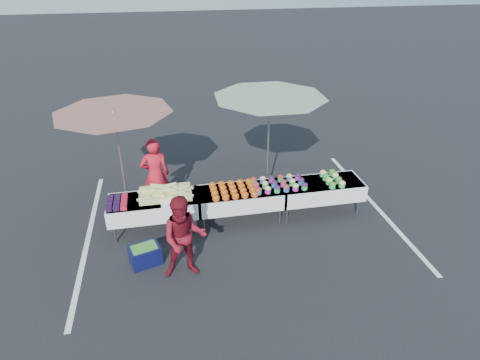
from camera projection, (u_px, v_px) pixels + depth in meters
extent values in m
plane|color=black|center=(240.00, 220.00, 8.83)|extent=(80.00, 80.00, 0.00)
cube|color=silver|center=(88.00, 237.00, 8.29)|extent=(0.10, 5.00, 0.00)
cube|color=silver|center=(374.00, 204.00, 9.37)|extent=(0.10, 5.00, 0.00)
cube|color=white|center=(154.00, 200.00, 8.17)|extent=(1.80, 0.75, 0.04)
cube|color=white|center=(154.00, 206.00, 8.25)|extent=(1.86, 0.81, 0.36)
cylinder|color=slate|center=(115.00, 234.00, 8.04)|extent=(0.04, 0.04, 0.39)
cylinder|color=slate|center=(117.00, 218.00, 8.55)|extent=(0.04, 0.04, 0.39)
cylinder|color=slate|center=(196.00, 225.00, 8.32)|extent=(0.04, 0.04, 0.39)
cylinder|color=slate|center=(194.00, 210.00, 8.82)|extent=(0.04, 0.04, 0.39)
cube|color=white|center=(240.00, 191.00, 8.47)|extent=(1.80, 0.75, 0.04)
cube|color=white|center=(240.00, 198.00, 8.55)|extent=(1.86, 0.81, 0.36)
cylinder|color=slate|center=(204.00, 224.00, 8.34)|extent=(0.04, 0.04, 0.39)
cylinder|color=slate|center=(201.00, 209.00, 8.85)|extent=(0.04, 0.04, 0.39)
cylinder|color=slate|center=(280.00, 216.00, 8.62)|extent=(0.04, 0.04, 0.39)
cylinder|color=slate|center=(273.00, 201.00, 9.13)|extent=(0.04, 0.04, 0.39)
cube|color=white|center=(320.00, 183.00, 8.78)|extent=(1.80, 0.75, 0.04)
cube|color=white|center=(320.00, 189.00, 8.86)|extent=(1.86, 0.81, 0.36)
cylinder|color=slate|center=(287.00, 215.00, 8.65)|extent=(0.04, 0.04, 0.39)
cylinder|color=slate|center=(280.00, 201.00, 9.15)|extent=(0.04, 0.04, 0.39)
cylinder|color=slate|center=(358.00, 207.00, 8.92)|extent=(0.04, 0.04, 0.39)
cylinder|color=slate|center=(347.00, 193.00, 9.43)|extent=(0.04, 0.04, 0.39)
cube|color=black|center=(109.00, 209.00, 7.77)|extent=(0.12, 0.12, 0.08)
cube|color=black|center=(109.00, 205.00, 7.89)|extent=(0.12, 0.12, 0.08)
cube|color=black|center=(110.00, 201.00, 8.01)|extent=(0.12, 0.12, 0.08)
cube|color=black|center=(111.00, 198.00, 8.13)|extent=(0.12, 0.12, 0.08)
cube|color=black|center=(116.00, 208.00, 7.79)|extent=(0.12, 0.12, 0.08)
cube|color=black|center=(117.00, 204.00, 7.91)|extent=(0.12, 0.12, 0.08)
cube|color=black|center=(117.00, 201.00, 8.03)|extent=(0.12, 0.12, 0.08)
cube|color=black|center=(118.00, 197.00, 8.15)|extent=(0.12, 0.12, 0.08)
cube|color=maroon|center=(124.00, 207.00, 7.81)|extent=(0.12, 0.12, 0.08)
cube|color=maroon|center=(124.00, 204.00, 7.93)|extent=(0.12, 0.12, 0.08)
cube|color=maroon|center=(124.00, 200.00, 8.05)|extent=(0.12, 0.12, 0.08)
cube|color=maroon|center=(125.00, 196.00, 8.17)|extent=(0.12, 0.12, 0.08)
cube|color=tan|center=(165.00, 194.00, 8.21)|extent=(1.05, 0.55, 0.14)
cylinder|color=tan|center=(180.00, 187.00, 8.38)|extent=(0.27, 0.09, 0.10)
cylinder|color=tan|center=(146.00, 190.00, 8.14)|extent=(0.27, 0.14, 0.07)
cylinder|color=tan|center=(171.00, 189.00, 8.07)|extent=(0.27, 0.14, 0.09)
cylinder|color=tan|center=(144.00, 193.00, 8.15)|extent=(0.27, 0.15, 0.10)
cylinder|color=tan|center=(156.00, 192.00, 8.09)|extent=(0.27, 0.15, 0.08)
cylinder|color=tan|center=(163.00, 188.00, 8.18)|extent=(0.27, 0.10, 0.10)
cylinder|color=tan|center=(163.00, 191.00, 8.08)|extent=(0.27, 0.07, 0.08)
cylinder|color=tan|center=(159.00, 196.00, 8.00)|extent=(0.27, 0.14, 0.09)
cylinder|color=tan|center=(157.00, 185.00, 8.30)|extent=(0.27, 0.12, 0.08)
cylinder|color=tan|center=(187.00, 187.00, 8.35)|extent=(0.27, 0.16, 0.08)
cylinder|color=tan|center=(149.00, 192.00, 8.08)|extent=(0.27, 0.11, 0.07)
cylinder|color=tan|center=(161.00, 198.00, 7.98)|extent=(0.27, 0.10, 0.07)
cylinder|color=tan|center=(170.00, 185.00, 8.30)|extent=(0.27, 0.12, 0.08)
cylinder|color=tan|center=(143.00, 198.00, 7.91)|extent=(0.27, 0.15, 0.08)
cylinder|color=tan|center=(148.00, 189.00, 8.13)|extent=(0.27, 0.10, 0.08)
cylinder|color=tan|center=(176.00, 190.00, 8.16)|extent=(0.27, 0.16, 0.10)
cylinder|color=tan|center=(151.00, 191.00, 8.03)|extent=(0.27, 0.12, 0.09)
cylinder|color=tan|center=(179.00, 193.00, 8.00)|extent=(0.27, 0.09, 0.07)
cylinder|color=tan|center=(182.00, 194.00, 8.07)|extent=(0.27, 0.10, 0.09)
cylinder|color=tan|center=(178.00, 194.00, 8.11)|extent=(0.27, 0.12, 0.09)
cylinder|color=tan|center=(170.00, 186.00, 8.41)|extent=(0.27, 0.10, 0.08)
cylinder|color=tan|center=(184.00, 188.00, 8.21)|extent=(0.27, 0.14, 0.10)
cylinder|color=tan|center=(180.00, 186.00, 8.42)|extent=(0.27, 0.12, 0.07)
cylinder|color=tan|center=(177.00, 187.00, 8.39)|extent=(0.27, 0.07, 0.10)
cylinder|color=tan|center=(187.00, 196.00, 8.06)|extent=(0.27, 0.09, 0.10)
cube|color=white|center=(169.00, 204.00, 7.94)|extent=(0.30, 0.25, 0.05)
cylinder|color=#DA4A18|center=(216.00, 199.00, 8.12)|extent=(0.15, 0.15, 0.05)
ellipsoid|color=#C3400B|center=(216.00, 197.00, 8.10)|extent=(0.15, 0.15, 0.08)
cylinder|color=#DA4A18|center=(215.00, 194.00, 8.27)|extent=(0.15, 0.15, 0.05)
ellipsoid|color=#C3400B|center=(215.00, 193.00, 8.26)|extent=(0.15, 0.15, 0.08)
cylinder|color=#DA4A18|center=(214.00, 190.00, 8.43)|extent=(0.15, 0.15, 0.05)
ellipsoid|color=#C3400B|center=(214.00, 188.00, 8.41)|extent=(0.15, 0.15, 0.08)
cylinder|color=#DA4A18|center=(213.00, 186.00, 8.58)|extent=(0.15, 0.15, 0.05)
ellipsoid|color=#C3400B|center=(212.00, 184.00, 8.56)|extent=(0.15, 0.15, 0.08)
cylinder|color=#DA4A18|center=(226.00, 198.00, 8.15)|extent=(0.15, 0.15, 0.05)
ellipsoid|color=#C3400B|center=(226.00, 196.00, 8.13)|extent=(0.15, 0.15, 0.08)
cylinder|color=#DA4A18|center=(224.00, 193.00, 8.31)|extent=(0.15, 0.15, 0.05)
ellipsoid|color=#C3400B|center=(224.00, 192.00, 8.29)|extent=(0.15, 0.15, 0.08)
cylinder|color=#DA4A18|center=(223.00, 189.00, 8.46)|extent=(0.15, 0.15, 0.05)
ellipsoid|color=#C3400B|center=(223.00, 187.00, 8.44)|extent=(0.15, 0.15, 0.08)
cylinder|color=#DA4A18|center=(222.00, 185.00, 8.62)|extent=(0.15, 0.15, 0.05)
ellipsoid|color=#C3400B|center=(222.00, 183.00, 8.60)|extent=(0.15, 0.15, 0.08)
cylinder|color=#DA4A18|center=(235.00, 197.00, 8.19)|extent=(0.15, 0.15, 0.05)
ellipsoid|color=#C3400B|center=(235.00, 195.00, 8.17)|extent=(0.15, 0.15, 0.08)
cylinder|color=#DA4A18|center=(234.00, 192.00, 8.34)|extent=(0.15, 0.15, 0.05)
ellipsoid|color=#C3400B|center=(234.00, 191.00, 8.32)|extent=(0.15, 0.15, 0.08)
cylinder|color=#DA4A18|center=(232.00, 188.00, 8.50)|extent=(0.15, 0.15, 0.05)
ellipsoid|color=#C3400B|center=(232.00, 186.00, 8.48)|extent=(0.15, 0.15, 0.08)
cylinder|color=#DA4A18|center=(231.00, 184.00, 8.65)|extent=(0.15, 0.15, 0.05)
ellipsoid|color=#C3400B|center=(231.00, 182.00, 8.63)|extent=(0.15, 0.15, 0.08)
cylinder|color=#DA4A18|center=(245.00, 196.00, 8.22)|extent=(0.15, 0.15, 0.05)
ellipsoid|color=#C3400B|center=(245.00, 194.00, 8.20)|extent=(0.15, 0.15, 0.08)
cylinder|color=#DA4A18|center=(243.00, 191.00, 8.38)|extent=(0.15, 0.15, 0.05)
ellipsoid|color=#C3400B|center=(243.00, 190.00, 8.36)|extent=(0.15, 0.15, 0.08)
cylinder|color=#DA4A18|center=(242.00, 187.00, 8.53)|extent=(0.15, 0.15, 0.05)
ellipsoid|color=#C3400B|center=(242.00, 186.00, 8.51)|extent=(0.15, 0.15, 0.08)
cylinder|color=#DA4A18|center=(240.00, 183.00, 8.68)|extent=(0.15, 0.15, 0.05)
ellipsoid|color=#C3400B|center=(240.00, 182.00, 8.66)|extent=(0.15, 0.15, 0.08)
cylinder|color=#DA4A18|center=(255.00, 195.00, 8.26)|extent=(0.15, 0.15, 0.05)
ellipsoid|color=#C3400B|center=(255.00, 193.00, 8.24)|extent=(0.15, 0.15, 0.08)
cylinder|color=#DA4A18|center=(253.00, 191.00, 8.41)|extent=(0.15, 0.15, 0.05)
ellipsoid|color=#C3400B|center=(253.00, 189.00, 8.39)|extent=(0.15, 0.15, 0.08)
cylinder|color=#DA4A18|center=(251.00, 186.00, 8.56)|extent=(0.15, 0.15, 0.05)
ellipsoid|color=#C3400B|center=(251.00, 185.00, 8.54)|extent=(0.15, 0.15, 0.08)
cylinder|color=#DA4A18|center=(249.00, 182.00, 8.72)|extent=(0.15, 0.15, 0.05)
ellipsoid|color=#C3400B|center=(249.00, 181.00, 8.70)|extent=(0.15, 0.15, 0.08)
cylinder|color=blue|center=(259.00, 192.00, 8.31)|extent=(0.13, 0.13, 0.10)
ellipsoid|color=maroon|center=(259.00, 189.00, 8.28)|extent=(0.14, 0.14, 0.10)
cylinder|color=#BC289B|center=(256.00, 187.00, 8.50)|extent=(0.13, 0.13, 0.10)
ellipsoid|color=maroon|center=(256.00, 184.00, 8.47)|extent=(0.14, 0.14, 0.10)
cylinder|color=green|center=(254.00, 182.00, 8.69)|extent=(0.13, 0.13, 0.10)
ellipsoid|color=maroon|center=(254.00, 179.00, 8.66)|extent=(0.14, 0.14, 0.10)
cylinder|color=#BC289B|center=(268.00, 191.00, 8.35)|extent=(0.13, 0.13, 0.10)
ellipsoid|color=tan|center=(268.00, 188.00, 8.32)|extent=(0.14, 0.14, 0.10)
cylinder|color=green|center=(265.00, 186.00, 8.53)|extent=(0.13, 0.13, 0.10)
ellipsoid|color=tan|center=(265.00, 183.00, 8.50)|extent=(0.14, 0.14, 0.10)
cylinder|color=blue|center=(263.00, 181.00, 8.72)|extent=(0.13, 0.13, 0.10)
ellipsoid|color=tan|center=(263.00, 178.00, 8.69)|extent=(0.14, 0.14, 0.10)
cylinder|color=green|center=(277.00, 190.00, 8.38)|extent=(0.13, 0.13, 0.10)
ellipsoid|color=black|center=(277.00, 188.00, 8.35)|extent=(0.14, 0.14, 0.10)
cylinder|color=blue|center=(274.00, 185.00, 8.57)|extent=(0.13, 0.13, 0.10)
ellipsoid|color=black|center=(274.00, 182.00, 8.54)|extent=(0.14, 0.14, 0.10)
cylinder|color=#BC289B|center=(272.00, 180.00, 8.76)|extent=(0.13, 0.13, 0.10)
ellipsoid|color=black|center=(272.00, 178.00, 8.73)|extent=(0.14, 0.14, 0.10)
cylinder|color=blue|center=(286.00, 189.00, 8.41)|extent=(0.13, 0.13, 0.10)
ellipsoid|color=maroon|center=(287.00, 187.00, 8.38)|extent=(0.14, 0.14, 0.10)
cylinder|color=#BC289B|center=(283.00, 184.00, 8.60)|extent=(0.13, 0.13, 0.10)
ellipsoid|color=maroon|center=(283.00, 182.00, 8.57)|extent=(0.14, 0.14, 0.10)
cylinder|color=green|center=(280.00, 179.00, 8.79)|extent=(0.13, 0.13, 0.10)
ellipsoid|color=maroon|center=(281.00, 177.00, 8.76)|extent=(0.14, 0.14, 0.10)
cylinder|color=#BC289B|center=(295.00, 188.00, 8.45)|extent=(0.13, 0.13, 0.10)
ellipsoid|color=tan|center=(296.00, 186.00, 8.42)|extent=(0.14, 0.14, 0.10)
cylinder|color=green|center=(292.00, 183.00, 8.64)|extent=(0.13, 0.13, 0.10)
ellipsoid|color=tan|center=(292.00, 181.00, 8.61)|extent=(0.14, 0.14, 0.10)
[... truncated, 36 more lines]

